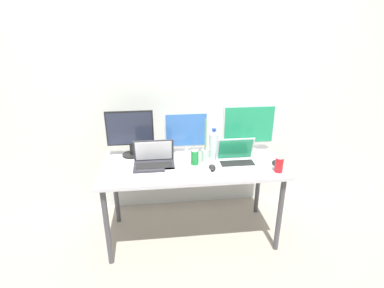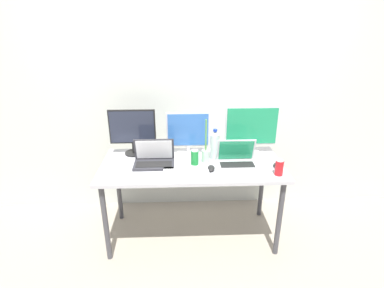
{
  "view_description": "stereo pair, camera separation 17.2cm",
  "coord_description": "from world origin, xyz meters",
  "views": [
    {
      "loc": [
        -0.27,
        -2.29,
        1.86
      ],
      "look_at": [
        0.0,
        0.0,
        0.92
      ],
      "focal_mm": 28.0,
      "sensor_mm": 36.0,
      "label": 1
    },
    {
      "loc": [
        -0.09,
        -2.3,
        1.86
      ],
      "look_at": [
        0.0,
        0.0,
        0.92
      ],
      "focal_mm": 28.0,
      "sensor_mm": 36.0,
      "label": 2
    }
  ],
  "objects": [
    {
      "name": "monitor_right",
      "position": [
        0.54,
        0.21,
        0.98
      ],
      "size": [
        0.48,
        0.18,
        0.44
      ],
      "color": "silver",
      "rests_on": "work_desk"
    },
    {
      "name": "mouse_by_laptop",
      "position": [
        0.7,
        -0.11,
        0.76
      ],
      "size": [
        0.07,
        0.11,
        0.04
      ],
      "primitive_type": "ellipsoid",
      "rotation": [
        0.0,
        0.0,
        0.11
      ],
      "color": "black",
      "rests_on": "work_desk"
    },
    {
      "name": "keyboard_main",
      "position": [
        -0.05,
        -0.16,
        0.75
      ],
      "size": [
        0.36,
        0.13,
        0.02
      ],
      "primitive_type": "cube",
      "rotation": [
        0.0,
        0.0,
        -0.01
      ],
      "color": "white",
      "rests_on": "work_desk"
    },
    {
      "name": "ground_plane",
      "position": [
        0.0,
        0.0,
        0.0
      ],
      "size": [
        16.0,
        16.0,
        0.0
      ],
      "primitive_type": "plane",
      "color": "gray"
    },
    {
      "name": "work_desk",
      "position": [
        0.0,
        0.0,
        0.67
      ],
      "size": [
        1.54,
        0.69,
        0.74
      ],
      "color": "#424247",
      "rests_on": "ground"
    },
    {
      "name": "wall_back",
      "position": [
        0.0,
        0.59,
        1.3
      ],
      "size": [
        7.0,
        0.08,
        2.6
      ],
      "primitive_type": "cube",
      "color": "silver",
      "rests_on": "ground"
    },
    {
      "name": "laptop_silver",
      "position": [
        -0.32,
        -0.0,
        0.79
      ],
      "size": [
        0.34,
        0.21,
        0.22
      ],
      "color": "#2D2D33",
      "rests_on": "work_desk"
    },
    {
      "name": "bamboo_vase",
      "position": [
        0.12,
        0.03,
        0.81
      ],
      "size": [
        0.07,
        0.07,
        0.38
      ],
      "color": "#B2D1B7",
      "rests_on": "work_desk"
    },
    {
      "name": "monitor_left",
      "position": [
        -0.52,
        0.23,
        0.97
      ],
      "size": [
        0.41,
        0.17,
        0.42
      ],
      "color": "black",
      "rests_on": "work_desk"
    },
    {
      "name": "water_bottle",
      "position": [
        0.2,
        0.09,
        0.87
      ],
      "size": [
        0.08,
        0.08,
        0.28
      ],
      "color": "silver",
      "rests_on": "work_desk"
    },
    {
      "name": "soda_can_by_laptop",
      "position": [
        0.02,
        -0.01,
        0.8
      ],
      "size": [
        0.07,
        0.07,
        0.13
      ],
      "color": "#197F33",
      "rests_on": "work_desk"
    },
    {
      "name": "soda_can_near_keyboard",
      "position": [
        0.68,
        -0.23,
        0.8
      ],
      "size": [
        0.07,
        0.07,
        0.13
      ],
      "color": "red",
      "rests_on": "work_desk"
    },
    {
      "name": "laptop_secondary",
      "position": [
        0.37,
        -0.04,
        0.79
      ],
      "size": [
        0.32,
        0.21,
        0.22
      ],
      "color": "silver",
      "rests_on": "work_desk"
    },
    {
      "name": "monitor_center",
      "position": [
        -0.03,
        0.22,
        0.94
      ],
      "size": [
        0.38,
        0.2,
        0.39
      ],
      "color": "silver",
      "rests_on": "work_desk"
    },
    {
      "name": "mouse_by_keyboard",
      "position": [
        0.15,
        -0.13,
        0.76
      ],
      "size": [
        0.07,
        0.11,
        0.03
      ],
      "primitive_type": "ellipsoid",
      "rotation": [
        0.0,
        0.0,
        -0.13
      ],
      "color": "black",
      "rests_on": "work_desk"
    }
  ]
}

